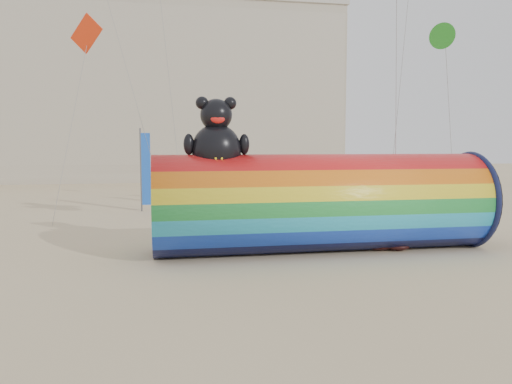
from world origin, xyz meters
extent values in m
plane|color=#CCB58C|center=(0.00, 0.00, 0.00)|extent=(160.00, 160.00, 0.00)
cube|color=#B7AD99|center=(-12.00, 46.00, 10.00)|extent=(60.00, 15.00, 20.00)
cube|color=#28303D|center=(-12.00, 38.44, 10.50)|extent=(59.50, 0.12, 17.00)
cube|color=#B2ADA0|center=(-12.00, 46.00, 20.30)|extent=(60.40, 15.40, 0.60)
cylinder|color=red|center=(3.18, 1.72, 1.91)|extent=(13.09, 3.82, 3.82)
torus|color=#0F1438|center=(9.59, 1.72, 1.91)|extent=(0.26, 4.00, 4.00)
cylinder|color=black|center=(9.75, 1.72, 1.91)|extent=(0.07, 3.78, 3.78)
ellipsoid|color=black|center=(-0.97, 1.72, 3.98)|extent=(1.87, 1.67, 1.96)
ellipsoid|color=yellow|center=(-0.97, 1.12, 3.87)|extent=(0.96, 0.42, 0.84)
sphere|color=black|center=(-0.97, 1.72, 5.29)|extent=(1.20, 1.20, 1.20)
sphere|color=black|center=(-1.49, 1.72, 5.73)|extent=(0.48, 0.48, 0.48)
sphere|color=black|center=(-0.44, 1.72, 5.73)|extent=(0.48, 0.48, 0.48)
ellipsoid|color=red|center=(-0.97, 1.23, 5.13)|extent=(0.53, 0.19, 0.34)
ellipsoid|color=black|center=(-2.00, 1.61, 4.20)|extent=(0.39, 0.39, 0.79)
ellipsoid|color=black|center=(0.07, 1.61, 4.20)|extent=(0.39, 0.39, 0.79)
imported|color=slate|center=(5.93, 3.33, 0.90)|extent=(0.79, 0.71, 1.81)
ellipsoid|color=#3A0D0A|center=(5.47, 1.39, 0.20)|extent=(1.17, 0.99, 0.41)
ellipsoid|color=#3A0D0A|center=(6.17, 1.19, 0.17)|extent=(0.99, 0.84, 0.34)
ellipsoid|color=#3A0D0A|center=(4.87, 1.54, 0.16)|extent=(0.91, 0.77, 0.32)
ellipsoid|color=#3A0D0A|center=(5.77, 1.79, 0.14)|extent=(0.78, 0.66, 0.27)
ellipsoid|color=#3A0D0A|center=(6.67, 1.49, 0.13)|extent=(0.73, 0.62, 0.25)
cylinder|color=#59595E|center=(-4.31, 14.91, 2.60)|extent=(0.10, 0.10, 5.20)
cube|color=blue|center=(-4.00, 14.91, 2.65)|extent=(0.56, 0.06, 4.50)
cylinder|color=#59595E|center=(-0.25, 15.90, 2.60)|extent=(0.10, 0.10, 5.20)
cube|color=red|center=(0.06, 15.90, 2.65)|extent=(0.56, 0.06, 4.50)
cylinder|color=#59595E|center=(1.14, 17.50, 2.60)|extent=(0.10, 0.10, 5.20)
cube|color=green|center=(1.45, 17.50, 2.65)|extent=(0.56, 0.06, 4.50)
cone|color=green|center=(10.44, 5.33, 9.26)|extent=(1.23, 1.23, 1.11)
cube|color=red|center=(-6.56, 9.41, 9.66)|extent=(1.14, 0.06, 1.60)
camera|label=1|loc=(-2.96, -16.98, 4.21)|focal=35.00mm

